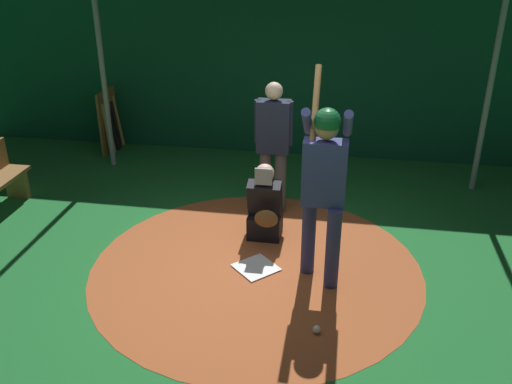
# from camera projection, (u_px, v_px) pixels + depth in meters

# --- Properties ---
(ground_plane) EXTENTS (26.83, 26.83, 0.00)m
(ground_plane) POSITION_uv_depth(u_px,v_px,m) (256.00, 268.00, 6.27)
(ground_plane) COLOR #1E6B2D
(dirt_circle) EXTENTS (3.70, 3.70, 0.01)m
(dirt_circle) POSITION_uv_depth(u_px,v_px,m) (256.00, 268.00, 6.27)
(dirt_circle) COLOR #AD562D
(dirt_circle) RESTS_ON ground
(home_plate) EXTENTS (0.59, 0.59, 0.01)m
(home_plate) POSITION_uv_depth(u_px,v_px,m) (256.00, 267.00, 6.26)
(home_plate) COLOR white
(home_plate) RESTS_ON dirt_circle
(batter) EXTENTS (0.68, 0.49, 2.24)m
(batter) POSITION_uv_depth(u_px,v_px,m) (324.00, 178.00, 5.60)
(batter) COLOR navy
(batter) RESTS_ON ground
(catcher) EXTENTS (0.58, 0.40, 0.97)m
(catcher) POSITION_uv_depth(u_px,v_px,m) (265.00, 209.00, 6.75)
(catcher) COLOR black
(catcher) RESTS_ON ground
(umpire) EXTENTS (0.22, 0.49, 1.76)m
(umpire) POSITION_uv_depth(u_px,v_px,m) (273.00, 141.00, 7.13)
(umpire) COLOR #4C4C51
(umpire) RESTS_ON ground
(back_wall) EXTENTS (0.23, 10.83, 3.07)m
(back_wall) POSITION_uv_depth(u_px,v_px,m) (294.00, 61.00, 8.89)
(back_wall) COLOR #0F472D
(back_wall) RESTS_ON ground
(cage_frame) EXTENTS (5.34, 5.64, 3.13)m
(cage_frame) POSITION_uv_depth(u_px,v_px,m) (256.00, 78.00, 5.35)
(cage_frame) COLOR gray
(cage_frame) RESTS_ON ground
(bat_rack) EXTENTS (1.06, 0.20, 1.05)m
(bat_rack) POSITION_uv_depth(u_px,v_px,m) (114.00, 119.00, 9.58)
(bat_rack) COLOR olive
(bat_rack) RESTS_ON ground
(baseball_0) EXTENTS (0.07, 0.07, 0.07)m
(baseball_0) POSITION_uv_depth(u_px,v_px,m) (317.00, 329.00, 5.25)
(baseball_0) COLOR white
(baseball_0) RESTS_ON dirt_circle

